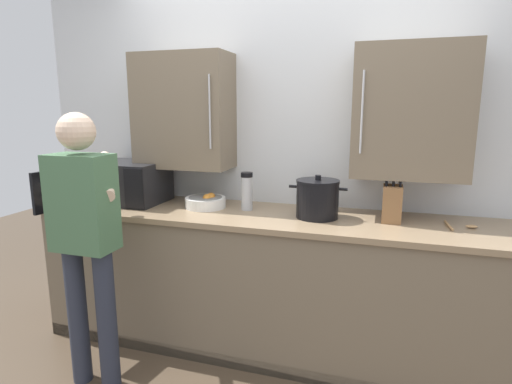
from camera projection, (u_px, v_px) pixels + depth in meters
The scene contains 9 objects.
back_wall_tiled at pixel (293, 140), 2.85m from camera, with size 3.87×0.44×2.65m.
counter_unit at pixel (280, 284), 2.73m from camera, with size 3.24×0.67×0.93m.
microwave_oven at pixel (124, 182), 2.99m from camera, with size 0.57×0.77×0.29m.
stock_pot at pixel (317, 199), 2.56m from camera, with size 0.36×0.26×0.27m.
fruit_bowl at pixel (206, 201), 2.84m from camera, with size 0.28×0.28×0.10m.
wooden_spoon at pixel (461, 226), 2.36m from camera, with size 0.17×0.18×0.02m.
knife_block at pixel (392, 203), 2.47m from camera, with size 0.11×0.15×0.31m.
thermos_flask at pixel (247, 191), 2.75m from camera, with size 0.08×0.08×0.25m.
person_figure at pixel (85, 229), 2.29m from camera, with size 0.44×0.53×1.58m.
Camera 1 is at (0.62, -1.66, 1.60)m, focal length 29.19 mm.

